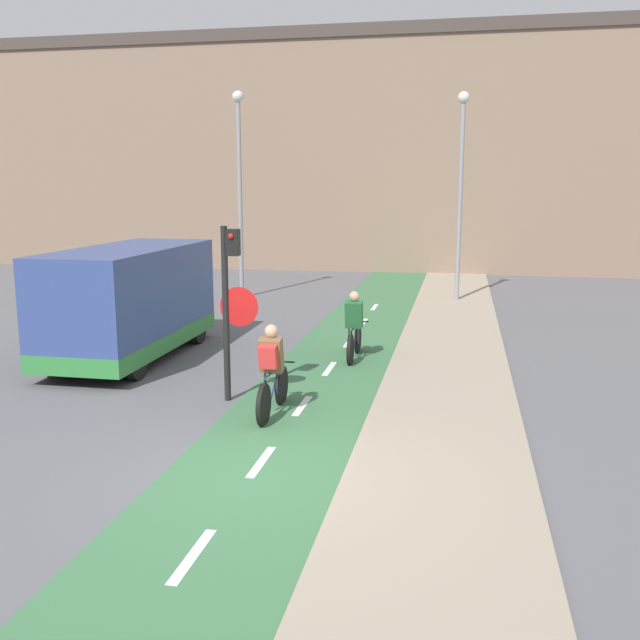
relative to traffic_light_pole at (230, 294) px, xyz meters
name	(u,v)px	position (x,y,z in m)	size (l,w,h in m)	color
ground_plane	(251,478)	(1.26, -3.13, -1.86)	(120.00, 120.00, 0.00)	#5B5B60
bike_lane	(251,477)	(1.26, -3.12, -1.85)	(2.29, 60.00, 0.02)	#3D7047
sidewalk_strip	(438,491)	(3.60, -3.13, -1.83)	(2.40, 60.00, 0.05)	gray
building_row_background	(407,153)	(1.26, 21.18, 3.17)	(60.00, 5.20, 10.05)	#89705B
traffic_light_pole	(230,294)	(0.00, 0.00, 0.00)	(0.67, 0.25, 2.99)	black
street_lamp_far	(240,173)	(-3.29, 11.04, 2.17)	(0.36, 0.36, 6.57)	gray
street_lamp_sidewalk	(461,175)	(3.68, 11.66, 2.11)	(0.36, 0.36, 6.45)	gray
cyclist_near	(272,373)	(0.88, -0.66, -1.15)	(0.46, 1.77, 1.49)	black
cyclist_far	(354,329)	(1.61, 3.33, -1.20)	(0.46, 1.71, 1.46)	black
van	(130,304)	(-3.07, 2.53, -0.69)	(1.93, 5.02, 2.37)	#334784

